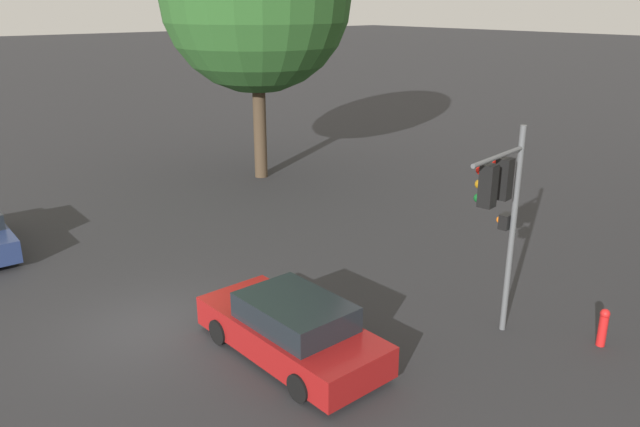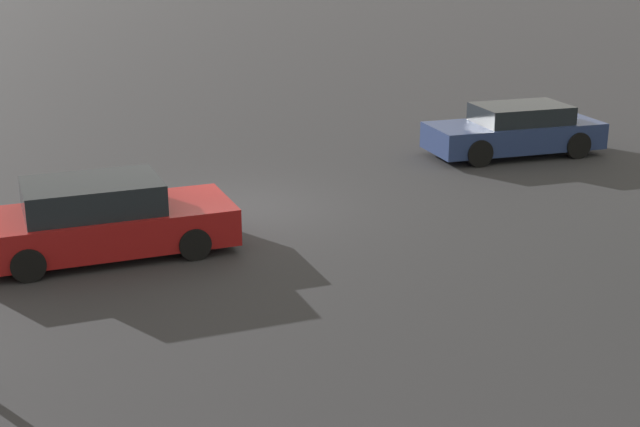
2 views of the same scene
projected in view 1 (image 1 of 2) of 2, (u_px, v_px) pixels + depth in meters
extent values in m
plane|color=#28282B|center=(150.00, 327.00, 15.12)|extent=(300.00, 300.00, 0.00)
cylinder|color=#423323|center=(260.00, 124.00, 27.41)|extent=(0.56, 0.56, 4.74)
cylinder|color=#515456|center=(512.00, 233.00, 14.23)|extent=(0.14, 0.14, 4.96)
cylinder|color=#515456|center=(499.00, 157.00, 12.83)|extent=(0.46, 2.15, 0.10)
cube|color=black|center=(504.00, 179.00, 13.26)|extent=(0.35, 0.35, 0.90)
sphere|color=red|center=(497.00, 164.00, 13.28)|extent=(0.20, 0.20, 0.20)
sphere|color=#99660F|center=(496.00, 177.00, 13.38)|extent=(0.20, 0.20, 0.20)
sphere|color=#0F511E|center=(494.00, 191.00, 13.48)|extent=(0.20, 0.20, 0.20)
cube|color=black|center=(488.00, 186.00, 12.75)|extent=(0.35, 0.35, 0.90)
sphere|color=red|center=(481.00, 170.00, 12.77)|extent=(0.20, 0.20, 0.20)
sphere|color=#99660F|center=(480.00, 184.00, 12.87)|extent=(0.20, 0.20, 0.20)
sphere|color=#0F511E|center=(478.00, 198.00, 12.97)|extent=(0.20, 0.20, 0.20)
cube|color=black|center=(506.00, 221.00, 14.27)|extent=(0.28, 0.38, 0.35)
sphere|color=orange|center=(500.00, 220.00, 14.36)|extent=(0.18, 0.18, 0.18)
cube|color=maroon|center=(290.00, 334.00, 13.78)|extent=(4.77, 2.12, 0.69)
cube|color=black|center=(295.00, 312.00, 13.44)|extent=(2.51, 1.79, 0.56)
cylinder|color=black|center=(220.00, 331.00, 14.32)|extent=(0.61, 0.24, 0.60)
cylinder|color=black|center=(282.00, 307.00, 15.45)|extent=(0.61, 0.24, 0.60)
cylinder|color=black|center=(300.00, 387.00, 12.24)|extent=(0.61, 0.24, 0.60)
cylinder|color=black|center=(366.00, 354.00, 13.38)|extent=(0.61, 0.24, 0.60)
cylinder|color=black|center=(14.00, 249.00, 18.96)|extent=(0.70, 0.24, 0.70)
cylinder|color=red|center=(602.00, 331.00, 14.20)|extent=(0.20, 0.20, 0.75)
sphere|color=red|center=(605.00, 314.00, 14.06)|extent=(0.22, 0.22, 0.22)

